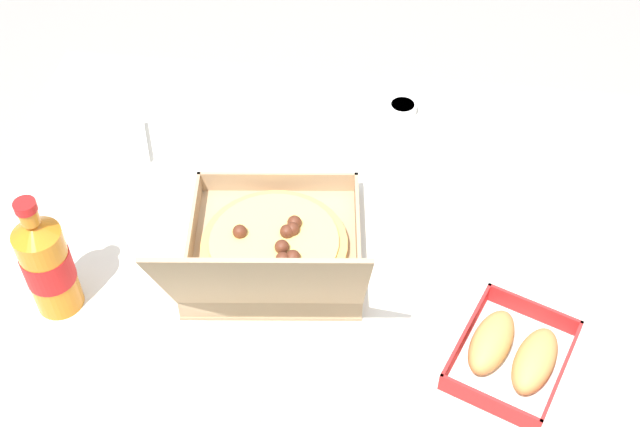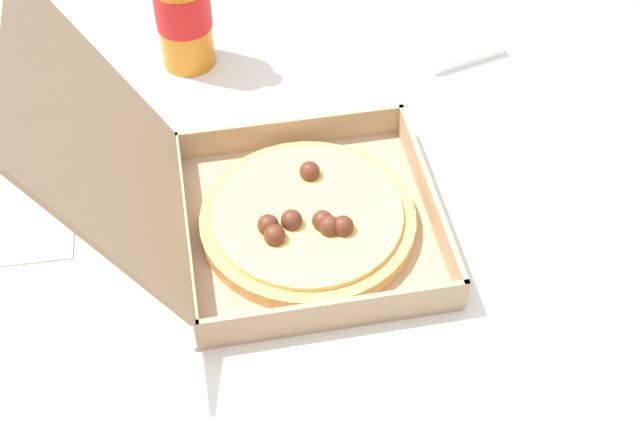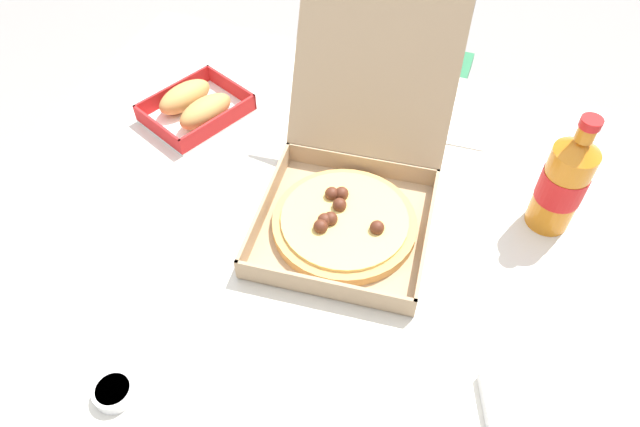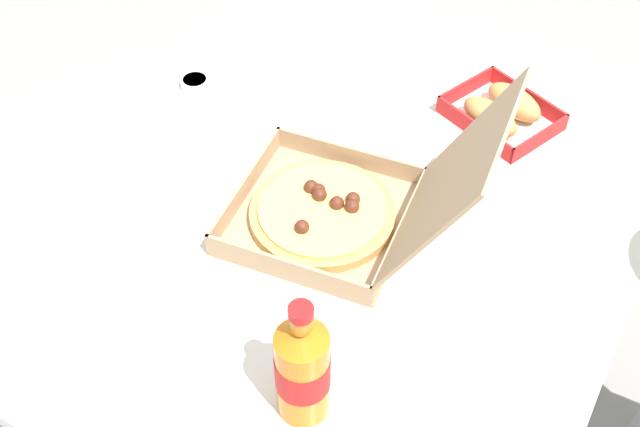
# 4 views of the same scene
# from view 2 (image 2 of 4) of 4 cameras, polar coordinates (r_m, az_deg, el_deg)

# --- Properties ---
(dining_table) EXTENTS (1.20, 0.99, 0.70)m
(dining_table) POSITION_cam_2_polar(r_m,az_deg,el_deg) (1.02, -0.55, -6.41)
(dining_table) COLOR silver
(dining_table) RESTS_ON ground_plane
(pizza_box_open) EXTENTS (0.33, 0.44, 0.30)m
(pizza_box_open) POSITION_cam_2_polar(r_m,az_deg,el_deg) (0.97, -2.79, 0.34)
(pizza_box_open) COLOR tan
(pizza_box_open) RESTS_ON dining_table
(cola_bottle) EXTENTS (0.07, 0.07, 0.22)m
(cola_bottle) POSITION_cam_2_polar(r_m,az_deg,el_deg) (1.19, -8.86, 13.24)
(cola_bottle) COLOR orange
(cola_bottle) RESTS_ON dining_table
(paper_menu) EXTENTS (0.22, 0.17, 0.00)m
(paper_menu) POSITION_cam_2_polar(r_m,az_deg,el_deg) (1.10, -19.23, 1.01)
(paper_menu) COLOR white
(paper_menu) RESTS_ON dining_table
(napkin_pile) EXTENTS (0.14, 0.14, 0.02)m
(napkin_pile) POSITION_cam_2_polar(r_m,az_deg,el_deg) (1.27, 8.32, 11.13)
(napkin_pile) COLOR white
(napkin_pile) RESTS_ON dining_table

